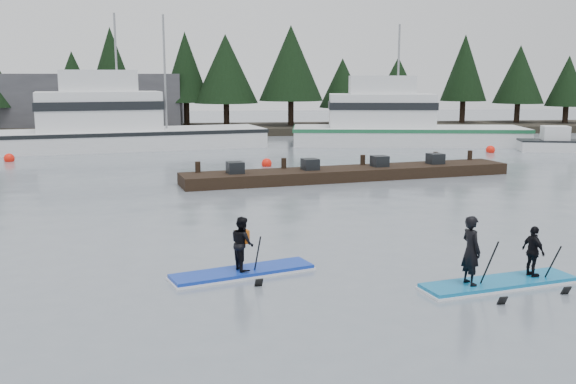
{
  "coord_description": "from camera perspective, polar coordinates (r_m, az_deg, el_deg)",
  "views": [
    {
      "loc": [
        -2.3,
        -13.7,
        4.62
      ],
      "look_at": [
        0.0,
        6.0,
        1.1
      ],
      "focal_mm": 40.0,
      "sensor_mm": 36.0,
      "label": 1
    }
  ],
  "objects": [
    {
      "name": "buoy_c",
      "position": [
        42.59,
        17.54,
        3.37
      ],
      "size": [
        0.57,
        0.57,
        0.57
      ],
      "primitive_type": "sphere",
      "color": "#FF1B0C",
      "rests_on": "ground"
    },
    {
      "name": "buoy_a",
      "position": [
        39.5,
        -23.53,
        2.51
      ],
      "size": [
        0.59,
        0.59,
        0.59
      ],
      "primitive_type": "sphere",
      "color": "#FF1B0C",
      "rests_on": "ground"
    },
    {
      "name": "fishing_boat_medium",
      "position": [
        46.13,
        10.03,
        5.01
      ],
      "size": [
        16.53,
        6.95,
        9.32
      ],
      "rotation": [
        0.0,
        0.0,
        -0.15
      ],
      "color": "white",
      "rests_on": "ground"
    },
    {
      "name": "buoy_b",
      "position": [
        34.23,
        -1.91,
        2.3
      ],
      "size": [
        0.55,
        0.55,
        0.55
      ],
      "primitive_type": "sphere",
      "color": "#FF1B0C",
      "rests_on": "ground"
    },
    {
      "name": "paddleboard_solo",
      "position": [
        15.34,
        -4.06,
        -5.77
      ],
      "size": [
        3.52,
        1.94,
        1.86
      ],
      "rotation": [
        0.0,
        0.0,
        0.34
      ],
      "color": "#1233AA",
      "rests_on": "ground"
    },
    {
      "name": "skiff",
      "position": [
        44.97,
        23.73,
        3.78
      ],
      "size": [
        6.42,
        3.34,
        0.72
      ],
      "primitive_type": "cube",
      "rotation": [
        0.0,
        0.0,
        -0.26
      ],
      "color": "white",
      "rests_on": "ground"
    },
    {
      "name": "paddleboard_duo",
      "position": [
        15.23,
        18.2,
        -6.17
      ],
      "size": [
        3.81,
        1.69,
        2.15
      ],
      "rotation": [
        0.0,
        0.0,
        0.23
      ],
      "color": "#116DA3",
      "rests_on": "ground"
    },
    {
      "name": "treeline",
      "position": [
        55.94,
        -4.29,
        5.3
      ],
      "size": [
        60.0,
        4.0,
        8.0
      ],
      "primitive_type": null,
      "color": "black",
      "rests_on": "ground"
    },
    {
      "name": "floating_dock",
      "position": [
        29.99,
        5.56,
        1.66
      ],
      "size": [
        15.86,
        5.3,
        0.53
      ],
      "primitive_type": "cube",
      "rotation": [
        0.0,
        0.0,
        0.21
      ],
      "color": "black",
      "rests_on": "ground"
    },
    {
      "name": "far_shore",
      "position": [
        55.92,
        -4.3,
        5.61
      ],
      "size": [
        70.0,
        8.0,
        0.6
      ],
      "primitive_type": "cube",
      "color": "#2D281E",
      "rests_on": "ground"
    },
    {
      "name": "fishing_boat_large",
      "position": [
        44.19,
        -14.31,
        4.72
      ],
      "size": [
        17.97,
        8.41,
        9.82
      ],
      "rotation": [
        0.0,
        0.0,
        0.22
      ],
      "color": "white",
      "rests_on": "ground"
    },
    {
      "name": "waterfront_building",
      "position": [
        58.91,
        -18.27,
        7.5
      ],
      "size": [
        18.0,
        6.0,
        5.0
      ],
      "primitive_type": "cube",
      "color": "#4C4C51",
      "rests_on": "ground"
    },
    {
      "name": "ground",
      "position": [
        14.64,
        2.75,
        -8.35
      ],
      "size": [
        160.0,
        160.0,
        0.0
      ],
      "primitive_type": "plane",
      "color": "slate",
      "rests_on": "ground"
    }
  ]
}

